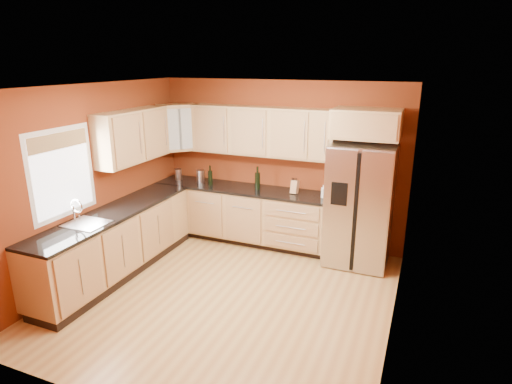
{
  "coord_description": "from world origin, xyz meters",
  "views": [
    {
      "loc": [
        2.17,
        -4.32,
        2.89
      ],
      "look_at": [
        0.03,
        0.9,
        1.14
      ],
      "focal_mm": 30.0,
      "sensor_mm": 36.0,
      "label": 1
    }
  ],
  "objects_px": {
    "refrigerator": "(360,205)",
    "knife_block": "(295,187)",
    "soap_dispenser": "(323,191)",
    "canister_left": "(178,174)",
    "wine_bottle_a": "(210,175)"
  },
  "relations": [
    {
      "from": "knife_block",
      "to": "soap_dispenser",
      "type": "height_order",
      "value": "knife_block"
    },
    {
      "from": "soap_dispenser",
      "to": "canister_left",
      "type": "bearing_deg",
      "value": 179.12
    },
    {
      "from": "wine_bottle_a",
      "to": "soap_dispenser",
      "type": "relative_size",
      "value": 1.72
    },
    {
      "from": "refrigerator",
      "to": "soap_dispenser",
      "type": "relative_size",
      "value": 9.32
    },
    {
      "from": "wine_bottle_a",
      "to": "soap_dispenser",
      "type": "xyz_separation_m",
      "value": [
        1.87,
        0.05,
        -0.07
      ]
    },
    {
      "from": "refrigerator",
      "to": "knife_block",
      "type": "distance_m",
      "value": 1.02
    },
    {
      "from": "knife_block",
      "to": "refrigerator",
      "type": "bearing_deg",
      "value": 3.09
    },
    {
      "from": "refrigerator",
      "to": "wine_bottle_a",
      "type": "bearing_deg",
      "value": 179.93
    },
    {
      "from": "refrigerator",
      "to": "canister_left",
      "type": "xyz_separation_m",
      "value": [
        -3.08,
        0.09,
        0.13
      ]
    },
    {
      "from": "wine_bottle_a",
      "to": "knife_block",
      "type": "bearing_deg",
      "value": 3.72
    },
    {
      "from": "knife_block",
      "to": "soap_dispenser",
      "type": "distance_m",
      "value": 0.46
    },
    {
      "from": "refrigerator",
      "to": "knife_block",
      "type": "height_order",
      "value": "refrigerator"
    },
    {
      "from": "refrigerator",
      "to": "canister_left",
      "type": "distance_m",
      "value": 3.08
    },
    {
      "from": "wine_bottle_a",
      "to": "soap_dispenser",
      "type": "distance_m",
      "value": 1.87
    },
    {
      "from": "wine_bottle_a",
      "to": "refrigerator",
      "type": "bearing_deg",
      "value": -0.07
    }
  ]
}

